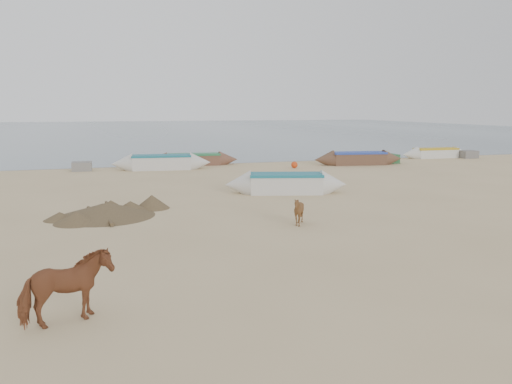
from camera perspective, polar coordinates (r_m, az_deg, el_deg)
ground at (r=14.28m, az=4.68°, el=-6.53°), size 140.00×140.00×0.00m
sea at (r=94.97m, az=-13.86°, el=6.93°), size 160.00×160.00×0.00m
cow_adult at (r=9.94m, az=-20.90°, el=-10.25°), size 1.79×1.24×1.38m
calf_front at (r=17.01m, az=4.89°, el=-2.18°), size 1.10×1.04×0.99m
near_canoe at (r=23.40m, az=3.44°, el=0.99°), size 5.87×2.80×0.93m
debris_pile at (r=19.22m, az=-16.74°, el=-1.94°), size 3.98×3.98×0.50m
waterline_canoes at (r=33.25m, az=-10.20°, el=3.36°), size 51.85×5.02×0.95m
beach_clutter at (r=34.01m, az=-0.42°, el=3.42°), size 44.91×3.38×0.64m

